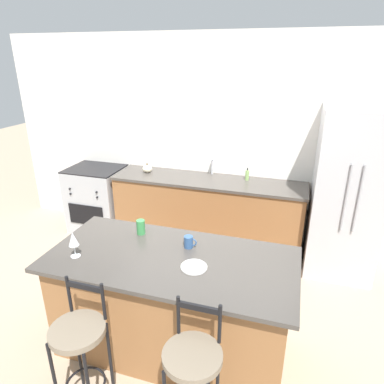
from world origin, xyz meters
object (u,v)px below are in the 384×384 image
at_px(bar_stool_far, 193,370).
at_px(pumpkin_decoration, 147,169).
at_px(dinner_plate, 194,267).
at_px(wine_glass, 73,239).
at_px(bar_stool_near, 80,344).
at_px(soap_bottle, 247,175).
at_px(tumbler_cup, 141,227).
at_px(oven_range, 98,198).
at_px(coffee_mug, 189,242).
at_px(refrigerator, 346,194).

distance_m(bar_stool_far, pumpkin_decoration, 2.94).
bearing_deg(dinner_plate, wine_glass, -172.28).
xyz_separation_m(bar_stool_near, soap_bottle, (0.70, 2.67, 0.41)).
distance_m(bar_stool_far, tumbler_cup, 1.32).
relative_size(oven_range, tumbler_cup, 7.00).
xyz_separation_m(bar_stool_far, coffee_mug, (-0.31, 0.88, 0.38)).
xyz_separation_m(coffee_mug, soap_bottle, (0.21, 1.76, 0.04)).
height_order(bar_stool_near, dinner_plate, bar_stool_near).
xyz_separation_m(oven_range, tumbler_cup, (1.43, -1.52, 0.51)).
distance_m(coffee_mug, pumpkin_decoration, 2.01).
xyz_separation_m(oven_range, bar_stool_near, (1.43, -2.52, 0.12)).
relative_size(pumpkin_decoration, soap_bottle, 0.82).
bearing_deg(bar_stool_far, soap_bottle, 91.98).
xyz_separation_m(bar_stool_near, pumpkin_decoration, (-0.64, 2.57, 0.40)).
xyz_separation_m(wine_glass, tumbler_cup, (0.34, 0.50, -0.09)).
bearing_deg(tumbler_cup, pumpkin_decoration, 112.26).
bearing_deg(soap_bottle, coffee_mug, -96.95).
bearing_deg(soap_bottle, bar_stool_far, -88.02).
relative_size(bar_stool_near, bar_stool_far, 1.00).
xyz_separation_m(bar_stool_near, coffee_mug, (0.49, 0.91, 0.38)).
distance_m(wine_glass, coffee_mug, 0.93).
bearing_deg(oven_range, coffee_mug, -40.06).
height_order(tumbler_cup, pumpkin_decoration, pumpkin_decoration).
distance_m(refrigerator, soap_bottle, 1.18).
xyz_separation_m(oven_range, coffee_mug, (1.92, -1.61, 0.50)).
xyz_separation_m(refrigerator, tumbler_cup, (-1.86, -1.45, 0.02)).
xyz_separation_m(wine_glass, coffee_mug, (0.83, 0.40, -0.10)).
relative_size(wine_glass, tumbler_cup, 1.62).
bearing_deg(dinner_plate, oven_range, 137.34).
bearing_deg(coffee_mug, tumbler_cup, 168.63).
relative_size(dinner_plate, pumpkin_decoration, 1.55).
bearing_deg(pumpkin_decoration, oven_range, -176.44).
relative_size(tumbler_cup, soap_bottle, 0.83).
bearing_deg(coffee_mug, refrigerator, 48.51).
bearing_deg(dinner_plate, bar_stool_near, -134.17).
bearing_deg(bar_stool_near, soap_bottle, 75.22).
relative_size(dinner_plate, wine_glass, 0.94).
bearing_deg(oven_range, dinner_plate, -42.66).
distance_m(wine_glass, pumpkin_decoration, 2.09).
bearing_deg(refrigerator, tumbler_cup, -141.95).
height_order(bar_stool_far, wine_glass, wine_glass).
height_order(dinner_plate, coffee_mug, coffee_mug).
bearing_deg(bar_stool_near, wine_glass, 123.86).
bearing_deg(bar_stool_far, oven_range, 131.77).
height_order(bar_stool_near, pumpkin_decoration, pumpkin_decoration).
relative_size(oven_range, dinner_plate, 4.59).
bearing_deg(wine_glass, oven_range, 118.39).
bearing_deg(bar_stool_far, coffee_mug, 109.22).
distance_m(tumbler_cup, pumpkin_decoration, 1.69).
bearing_deg(bar_stool_far, bar_stool_near, -177.78).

